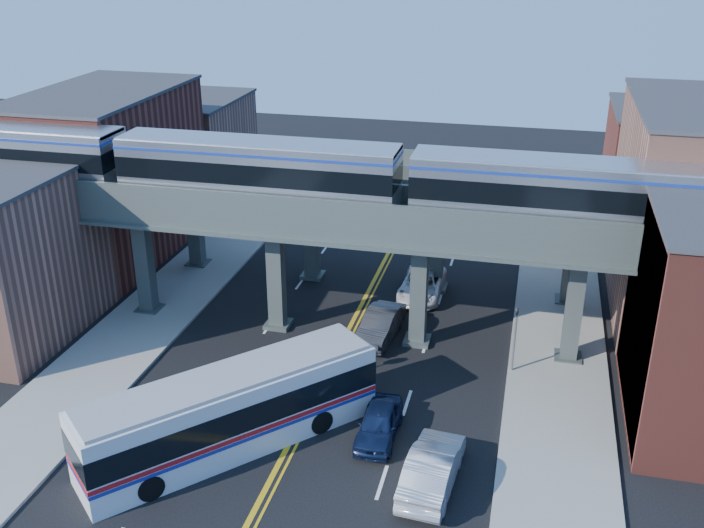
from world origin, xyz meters
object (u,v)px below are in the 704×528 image
Objects in this scene: transit_bus at (231,412)px; car_lane_d at (464,226)px; car_lane_c at (422,284)px; car_lane_b at (380,325)px; car_parked_curb at (432,468)px; traffic_signal at (515,333)px; car_lane_a at (379,423)px; transit_train at (258,169)px; stop_sign at (328,350)px.

transit_bus is 2.29× the size of car_lane_d.
car_lane_b is at bearing -102.46° from car_lane_c.
car_parked_curb is (8.87, -0.61, -0.90)m from transit_bus.
traffic_signal is 0.97× the size of car_lane_a.
car_lane_b reaches higher than car_lane_d.
car_lane_c is 10.94m from car_lane_d.
car_lane_a is 0.80× the size of car_parked_curb.
transit_bus is at bearing -107.55° from car_lane_c.
transit_bus is at bearing -161.08° from car_lane_a.
car_parked_curb is at bearing -44.97° from car_lane_a.
transit_train is at bearing 54.32° from transit_bus.
traffic_signal is at bearing 18.63° from stop_sign.
car_lane_a is at bearing -128.09° from traffic_signal.
car_parked_curb reaches higher than car_lane_a.
transit_bus is 2.26× the size of car_parked_curb.
car_lane_b is at bearing 0.08° from transit_train.
car_lane_b is 0.91× the size of car_parked_curb.
car_parked_curb is at bearing -47.26° from stop_sign.
traffic_signal is at bearing -52.59° from car_lane_c.
stop_sign is at bearing -42.73° from car_parked_curb.
stop_sign is 6.66m from transit_bus.
transit_bus is 8.93m from car_parked_curb.
transit_bus is (-2.67, -6.10, 0.00)m from stop_sign.
transit_train is at bearing -142.75° from car_lane_c.
stop_sign is at bearing -101.91° from car_lane_b.
traffic_signal is 19.37m from car_lane_d.
transit_train is 8.85× the size of car_parked_curb.
car_lane_d is (4.44, 21.79, -1.01)m from stop_sign.
car_lane_d reaches higher than car_lane_c.
stop_sign is at bearing -161.37° from traffic_signal.
traffic_signal reaches higher than car_lane_c.
car_lane_b is at bearing 101.22° from car_lane_a.
car_lane_c is at bearing 36.35° from transit_train.
car_parked_curb is at bearing -78.88° from car_lane_c.
transit_train is 8.73× the size of car_lane_c.
car_lane_b is at bearing 72.22° from stop_sign.
car_lane_a is (8.50, -8.97, -8.52)m from transit_train.
car_lane_b reaches higher than car_lane_a.
traffic_signal is at bearing -101.01° from car_parked_curb.
transit_train reaches higher than transit_bus.
car_lane_d is at bearing 78.48° from stop_sign.
transit_bus is at bearing -141.81° from traffic_signal.
transit_train is at bearing -174.05° from car_lane_b.
transit_train is at bearing 135.37° from stop_sign.
car_lane_d is at bearing -81.94° from car_parked_curb.
car_lane_c is at bearing -94.16° from car_lane_d.
stop_sign is 5.35m from car_lane_a.
car_parked_curb reaches higher than car_lane_d.
car_lane_d is at bearing 103.35° from traffic_signal.
traffic_signal is at bearing -73.32° from car_lane_d.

